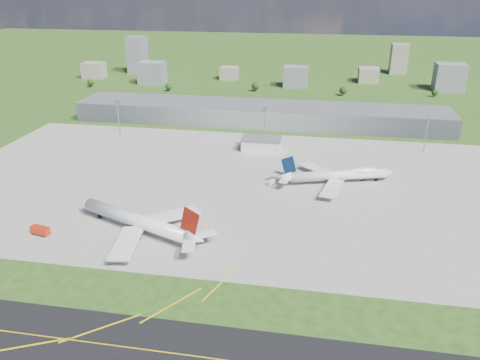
% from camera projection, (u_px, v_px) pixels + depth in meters
% --- Properties ---
extents(ground, '(1400.00, 1400.00, 0.00)m').
position_uv_depth(ground, '(257.00, 128.00, 370.62)').
color(ground, '#254816').
rests_on(ground, ground).
extents(apron, '(360.00, 190.00, 0.08)m').
position_uv_depth(apron, '(248.00, 184.00, 269.53)').
color(apron, gray).
rests_on(apron, ground).
extents(terminal, '(300.00, 42.00, 15.00)m').
position_uv_depth(terminal, '(260.00, 114.00, 381.21)').
color(terminal, gray).
rests_on(terminal, ground).
extents(ops_building, '(26.00, 16.00, 8.00)m').
position_uv_depth(ops_building, '(261.00, 144.00, 322.23)').
color(ops_building, silver).
rests_on(ops_building, ground).
extents(mast_west, '(3.50, 2.00, 25.90)m').
position_uv_depth(mast_west, '(118.00, 112.00, 347.74)').
color(mast_west, gray).
rests_on(mast_west, ground).
extents(mast_center, '(3.50, 2.00, 25.90)m').
position_uv_depth(mast_center, '(265.00, 119.00, 330.37)').
color(mast_center, gray).
rests_on(mast_center, ground).
extents(mast_east, '(3.50, 2.00, 25.90)m').
position_uv_depth(mast_east, '(427.00, 127.00, 312.99)').
color(mast_east, gray).
rests_on(mast_east, ground).
extents(airliner_red_twin, '(72.31, 54.70, 20.75)m').
position_uv_depth(airliner_red_twin, '(140.00, 222.00, 216.07)').
color(airliner_red_twin, white).
rests_on(airliner_red_twin, ground).
extents(airliner_blue_quad, '(67.30, 51.68, 17.96)m').
position_uv_depth(airliner_blue_quad, '(339.00, 175.00, 268.99)').
color(airliner_blue_quad, white).
rests_on(airliner_blue_quad, ground).
extents(fire_truck, '(9.60, 5.25, 3.98)m').
position_uv_depth(fire_truck, '(40.00, 231.00, 215.74)').
color(fire_truck, red).
rests_on(fire_truck, ground).
extents(tug_yellow, '(3.77, 3.67, 1.69)m').
position_uv_depth(tug_yellow, '(179.00, 233.00, 216.29)').
color(tug_yellow, orange).
rests_on(tug_yellow, ground).
extents(van_white_near, '(4.22, 6.01, 2.77)m').
position_uv_depth(van_white_near, '(272.00, 183.00, 268.12)').
color(van_white_near, silver).
rests_on(van_white_near, ground).
extents(van_white_far, '(4.95, 4.23, 2.36)m').
position_uv_depth(van_white_far, '(361.00, 178.00, 274.88)').
color(van_white_far, white).
rests_on(van_white_far, ground).
extents(bldg_far_w, '(24.00, 20.00, 18.00)m').
position_uv_depth(bldg_far_w, '(94.00, 70.00, 555.56)').
color(bldg_far_w, gray).
rests_on(bldg_far_w, ground).
extents(bldg_w, '(28.00, 22.00, 24.00)m').
position_uv_depth(bldg_w, '(152.00, 73.00, 523.64)').
color(bldg_w, slate).
rests_on(bldg_w, ground).
extents(bldg_cw, '(20.00, 18.00, 14.00)m').
position_uv_depth(bldg_cw, '(229.00, 73.00, 549.17)').
color(bldg_cw, gray).
rests_on(bldg_cw, ground).
extents(bldg_c, '(26.00, 20.00, 22.00)m').
position_uv_depth(bldg_c, '(296.00, 77.00, 507.82)').
color(bldg_c, slate).
rests_on(bldg_c, ground).
extents(bldg_ce, '(22.00, 24.00, 16.00)m').
position_uv_depth(bldg_ce, '(368.00, 75.00, 532.55)').
color(bldg_ce, gray).
rests_on(bldg_ce, ground).
extents(bldg_e, '(30.00, 22.00, 28.00)m').
position_uv_depth(bldg_e, '(449.00, 77.00, 490.41)').
color(bldg_e, slate).
rests_on(bldg_e, ground).
extents(bldg_tall_w, '(22.00, 20.00, 44.00)m').
position_uv_depth(bldg_tall_w, '(137.00, 55.00, 580.27)').
color(bldg_tall_w, slate).
rests_on(bldg_tall_w, ground).
extents(bldg_tall_e, '(20.00, 18.00, 36.00)m').
position_uv_depth(bldg_tall_e, '(399.00, 59.00, 576.54)').
color(bldg_tall_e, gray).
rests_on(bldg_tall_e, ground).
extents(tree_far_w, '(7.20, 7.20, 8.80)m').
position_uv_depth(tree_far_w, '(91.00, 82.00, 508.69)').
color(tree_far_w, '#382314').
rests_on(tree_far_w, ground).
extents(tree_w, '(6.75, 6.75, 8.25)m').
position_uv_depth(tree_w, '(169.00, 87.00, 490.08)').
color(tree_w, '#382314').
rests_on(tree_w, ground).
extents(tree_c, '(8.10, 8.10, 9.90)m').
position_uv_depth(tree_c, '(255.00, 86.00, 489.05)').
color(tree_c, '#382314').
rests_on(tree_c, ground).
extents(tree_e, '(7.65, 7.65, 9.35)m').
position_uv_depth(tree_e, '(343.00, 90.00, 470.44)').
color(tree_e, '#382314').
rests_on(tree_e, ground).
extents(tree_far_e, '(6.30, 6.30, 7.70)m').
position_uv_depth(tree_far_e, '(435.00, 93.00, 465.66)').
color(tree_far_e, '#382314').
rests_on(tree_far_e, ground).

